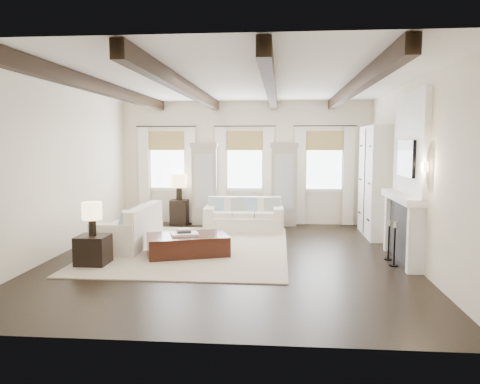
# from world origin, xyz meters

# --- Properties ---
(ground) EXTENTS (7.50, 7.50, 0.00)m
(ground) POSITION_xyz_m (0.00, 0.00, 0.00)
(ground) COLOR black
(ground) RESTS_ON ground
(room_shell) EXTENTS (6.54, 7.54, 3.22)m
(room_shell) POSITION_xyz_m (0.75, 0.90, 1.89)
(room_shell) COLOR white
(room_shell) RESTS_ON ground
(area_rug) EXTENTS (3.78, 4.54, 0.02)m
(area_rug) POSITION_xyz_m (-0.82, 0.64, 0.01)
(area_rug) COLOR #BDAF97
(area_rug) RESTS_ON ground
(sofa_back) EXTENTS (1.90, 0.91, 0.80)m
(sofa_back) POSITION_xyz_m (0.06, 2.65, 0.33)
(sofa_back) COLOR white
(sofa_back) RESTS_ON ground
(sofa_left) EXTENTS (0.93, 2.00, 0.85)m
(sofa_left) POSITION_xyz_m (-2.10, 0.70, 0.34)
(sofa_left) COLOR white
(sofa_left) RESTS_ON ground
(ottoman) EXTENTS (1.70, 1.35, 0.39)m
(ottoman) POSITION_xyz_m (-0.82, 0.11, 0.19)
(ottoman) COLOR black
(ottoman) RESTS_ON ground
(tray) EXTENTS (0.60, 0.52, 0.04)m
(tray) POSITION_xyz_m (-0.87, 0.10, 0.41)
(tray) COLOR white
(tray) RESTS_ON ottoman
(book_lower) EXTENTS (0.31, 0.27, 0.04)m
(book_lower) POSITION_xyz_m (-0.89, 0.13, 0.45)
(book_lower) COLOR #262628
(book_lower) RESTS_ON tray
(book_upper) EXTENTS (0.26, 0.23, 0.03)m
(book_upper) POSITION_xyz_m (-0.88, 0.15, 0.48)
(book_upper) COLOR beige
(book_upper) RESTS_ON book_lower
(side_table_front) EXTENTS (0.52, 0.52, 0.52)m
(side_table_front) POSITION_xyz_m (-2.31, -0.75, 0.26)
(side_table_front) COLOR black
(side_table_front) RESTS_ON ground
(lamp_front) EXTENTS (0.34, 0.34, 0.59)m
(lamp_front) POSITION_xyz_m (-2.31, -0.75, 0.92)
(lamp_front) COLOR black
(lamp_front) RESTS_ON side_table_front
(side_table_back) EXTENTS (0.43, 0.43, 0.65)m
(side_table_back) POSITION_xyz_m (-1.68, 3.38, 0.33)
(side_table_back) COLOR black
(side_table_back) RESTS_ON ground
(lamp_back) EXTENTS (0.39, 0.39, 0.67)m
(lamp_back) POSITION_xyz_m (-1.68, 3.38, 1.11)
(lamp_back) COLOR black
(lamp_back) RESTS_ON side_table_back
(candlestick_near) EXTENTS (0.16, 0.16, 0.77)m
(candlestick_near) POSITION_xyz_m (2.90, -0.37, 0.32)
(candlestick_near) COLOR black
(candlestick_near) RESTS_ON ground
(candlestick_far) EXTENTS (0.15, 0.15, 0.72)m
(candlestick_far) POSITION_xyz_m (2.90, 0.07, 0.30)
(candlestick_far) COLOR black
(candlestick_far) RESTS_ON ground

